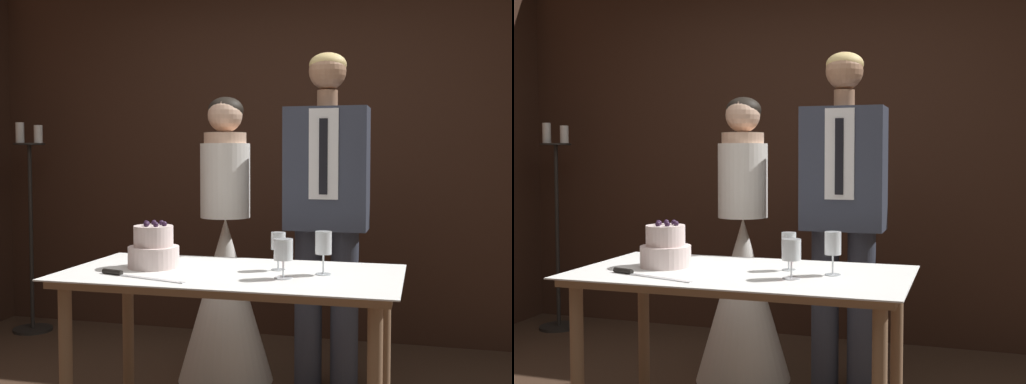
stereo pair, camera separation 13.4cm
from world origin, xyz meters
The scene contains 10 objects.
wall_back centered at (0.00, 2.02, 1.42)m, with size 4.88×0.12×2.84m, color #382116.
cake_table centered at (0.03, 0.18, 0.68)m, with size 1.44×0.76×0.77m.
tiered_cake centered at (-0.33, 0.20, 0.86)m, with size 0.23×0.23×0.21m.
cake_knife centered at (-0.36, -0.03, 0.78)m, with size 0.41×0.14×0.02m.
wine_glass_near centered at (0.22, 0.27, 0.90)m, with size 0.06×0.06×0.17m.
wine_glass_middle centered at (0.42, 0.22, 0.90)m, with size 0.07×0.07×0.18m.
wine_glass_far centered at (0.28, 0.09, 0.88)m, with size 0.08×0.08×0.16m.
bride centered at (-0.25, 1.00, 0.58)m, with size 0.54×0.54×1.60m.
groom centered at (0.32, 1.00, 1.02)m, with size 0.44×0.25×1.82m.
candle_stand centered at (-1.93, 1.62, 0.70)m, with size 0.28×0.28×1.51m.
Camera 2 is at (0.96, -2.39, 1.27)m, focal length 45.00 mm.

